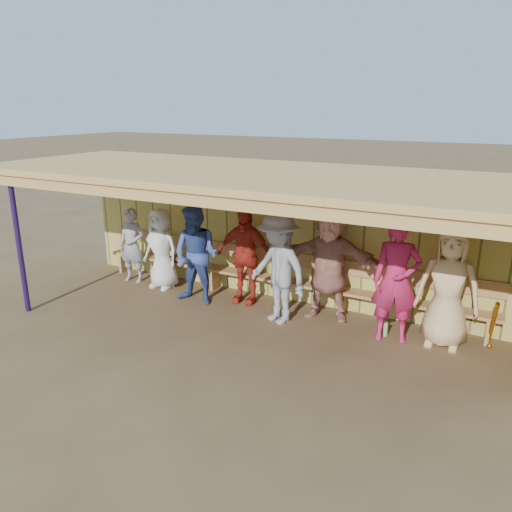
% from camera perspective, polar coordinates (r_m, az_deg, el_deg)
% --- Properties ---
extents(ground, '(90.00, 90.00, 0.00)m').
position_cam_1_polar(ground, '(8.39, -1.14, -7.50)').
color(ground, brown).
rests_on(ground, ground).
extents(player_a, '(0.60, 0.45, 1.51)m').
position_cam_1_polar(player_a, '(10.33, -13.99, 1.20)').
color(player_a, '#99969E').
rests_on(player_a, ground).
extents(player_b, '(0.81, 0.56, 1.58)m').
position_cam_1_polar(player_b, '(9.83, -10.77, 0.84)').
color(player_b, silver).
rests_on(player_b, ground).
extents(player_c, '(0.89, 0.70, 1.79)m').
position_cam_1_polar(player_c, '(8.93, -6.86, 0.06)').
color(player_c, '#364D95').
rests_on(player_c, ground).
extents(player_d, '(1.08, 0.55, 1.76)m').
position_cam_1_polar(player_d, '(8.92, -1.33, 0.07)').
color(player_d, '#B52C1C').
rests_on(player_d, ground).
extents(player_e, '(1.36, 1.08, 1.84)m').
position_cam_1_polar(player_e, '(8.09, 2.57, -1.43)').
color(player_e, gray).
rests_on(player_e, ground).
extents(player_f, '(1.87, 0.77, 1.97)m').
position_cam_1_polar(player_f, '(8.29, 8.33, -0.69)').
color(player_f, tan).
rests_on(player_f, ground).
extents(player_g, '(0.79, 0.62, 1.92)m').
position_cam_1_polar(player_g, '(7.71, 15.72, -2.71)').
color(player_g, '#B71D4D').
rests_on(player_g, ground).
extents(player_h, '(0.91, 0.60, 1.84)m').
position_cam_1_polar(player_h, '(7.79, 21.12, -3.35)').
color(player_h, '#DCB37C').
rests_on(player_h, ground).
extents(dugout_structure, '(8.80, 3.20, 2.50)m').
position_cam_1_polar(dugout_structure, '(8.26, 3.49, 4.51)').
color(dugout_structure, tan).
rests_on(dugout_structure, ground).
extents(bench, '(7.60, 0.34, 0.93)m').
position_cam_1_polar(bench, '(9.11, 2.27, -1.91)').
color(bench, tan).
rests_on(bench, ground).
extents(dugout_equipment, '(6.04, 0.62, 0.80)m').
position_cam_1_polar(dugout_equipment, '(9.29, -1.53, -1.77)').
color(dugout_equipment, orange).
rests_on(dugout_equipment, ground).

